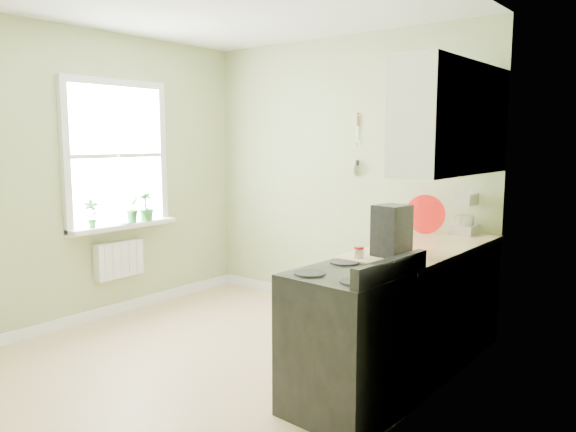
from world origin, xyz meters
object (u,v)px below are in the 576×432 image
Objects in this scene: kettle at (401,230)px; coffee_maker at (391,232)px; stand_mixer at (468,214)px; stove at (349,341)px.

coffee_maker is (0.21, -0.57, 0.08)m from kettle.
coffee_maker is (-0.06, -1.24, 0.00)m from stand_mixer.
kettle reaches higher than stove.
coffee_maker is at bearing -69.66° from kettle.
stove is 1.26m from kettle.
kettle is (-0.28, -0.67, -0.08)m from stand_mixer.
kettle is 0.62m from coffee_maker.
stove is 2.90× the size of coffee_maker.
kettle is 0.48× the size of coffee_maker.
stove is 2.67× the size of stand_mixer.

